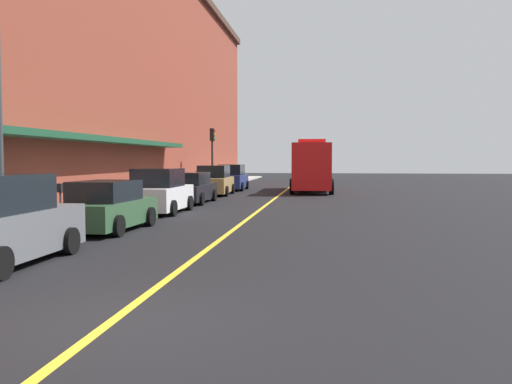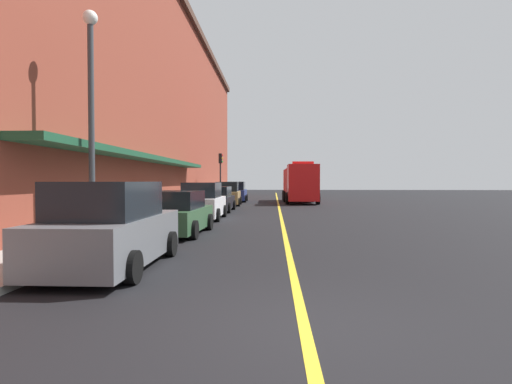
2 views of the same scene
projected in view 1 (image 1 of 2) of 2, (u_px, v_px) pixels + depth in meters
ground_plane at (277, 197)px, 32.40m from camera, size 112.00×112.00×0.00m
sidewalk_left at (174, 195)px, 33.19m from camera, size 2.40×70.00×0.15m
lane_center_stripe at (277, 197)px, 32.40m from camera, size 0.16×70.00×0.01m
brick_building_left at (56, 62)px, 32.60m from camera, size 12.43×64.00×15.95m
parked_car_1 at (108, 207)px, 17.20m from camera, size 2.08×4.26×1.57m
parked_car_2 at (160, 192)px, 22.89m from camera, size 2.07×4.18×1.86m
parked_car_3 at (190, 189)px, 28.05m from camera, size 2.04×4.70×1.57m
parked_car_4 at (214, 181)px, 34.30m from camera, size 2.21×4.47×1.86m
parked_car_5 at (232, 178)px, 39.74m from camera, size 2.08×4.49×1.86m
fire_truck at (312, 167)px, 38.08m from camera, size 2.92×9.33×3.50m
parking_meter_0 at (71, 195)px, 17.95m from camera, size 0.14×0.18×1.33m
parking_meter_1 at (72, 195)px, 18.04m from camera, size 0.14×0.18×1.33m
parking_meter_2 at (60, 197)px, 17.25m from camera, size 0.14×0.18×1.33m
parking_meter_3 at (197, 178)px, 35.34m from camera, size 0.14×0.18×1.33m
traffic_light_near at (212, 146)px, 39.69m from camera, size 0.38×0.36×4.30m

